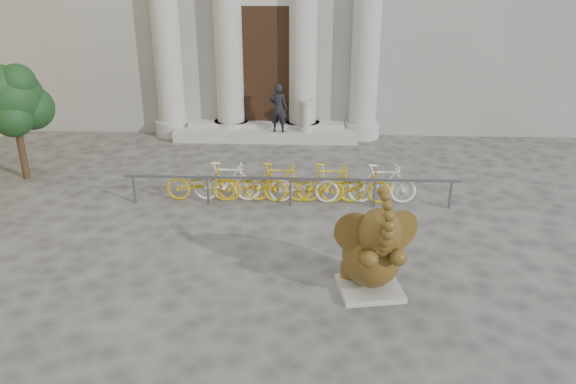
{
  "coord_description": "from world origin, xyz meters",
  "views": [
    {
      "loc": [
        1.53,
        -8.54,
        5.45
      ],
      "look_at": [
        1.06,
        2.08,
        1.1
      ],
      "focal_mm": 35.0,
      "sensor_mm": 36.0,
      "label": 1
    }
  ],
  "objects_px": {
    "bike_rack": "(290,183)",
    "tree": "(13,100)",
    "elephant_statue": "(372,253)",
    "pedestrian": "(278,108)"
  },
  "relations": [
    {
      "from": "pedestrian",
      "to": "tree",
      "type": "bearing_deg",
      "value": 37.15
    },
    {
      "from": "bike_rack",
      "to": "pedestrian",
      "type": "xyz_separation_m",
      "value": [
        -0.58,
        4.9,
        0.64
      ]
    },
    {
      "from": "bike_rack",
      "to": "tree",
      "type": "relative_size",
      "value": 2.57
    },
    {
      "from": "bike_rack",
      "to": "tree",
      "type": "bearing_deg",
      "value": 169.78
    },
    {
      "from": "elephant_statue",
      "to": "pedestrian",
      "type": "height_order",
      "value": "elephant_statue"
    },
    {
      "from": "bike_rack",
      "to": "tree",
      "type": "distance_m",
      "value": 7.54
    },
    {
      "from": "tree",
      "to": "pedestrian",
      "type": "height_order",
      "value": "tree"
    },
    {
      "from": "elephant_statue",
      "to": "tree",
      "type": "bearing_deg",
      "value": 138.97
    },
    {
      "from": "bike_rack",
      "to": "pedestrian",
      "type": "distance_m",
      "value": 4.98
    },
    {
      "from": "bike_rack",
      "to": "elephant_statue",
      "type": "bearing_deg",
      "value": -68.47
    }
  ]
}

